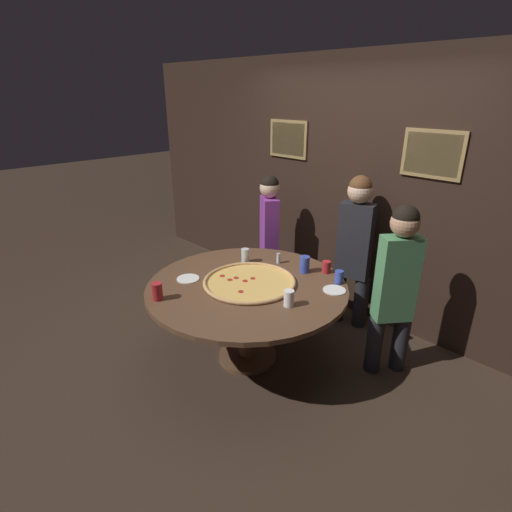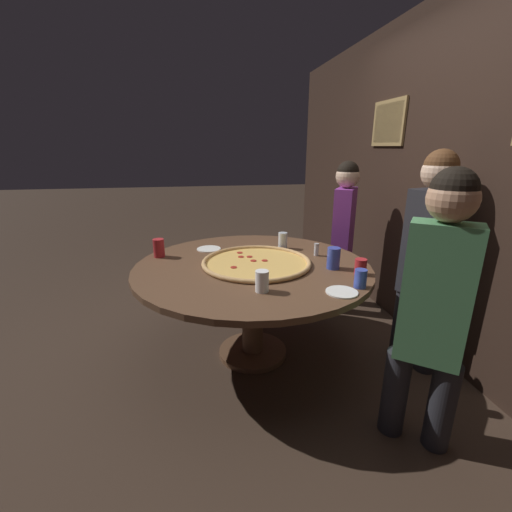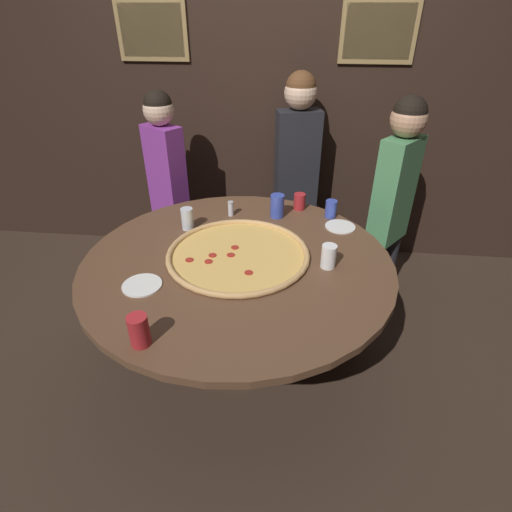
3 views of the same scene
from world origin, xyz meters
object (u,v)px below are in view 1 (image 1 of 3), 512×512
drink_cup_near_right (305,264)px  drink_cup_centre_back (157,291)px  dining_table (247,297)px  diner_far_left (396,282)px  drink_cup_front_edge (326,267)px  diner_side_right (269,231)px  white_plate_near_front (334,290)px  giant_pizza (250,282)px  white_plate_far_back (188,279)px  condiment_shaker (278,258)px  drink_cup_far_left (245,256)px  drink_cup_far_right (339,277)px  diner_side_left (355,244)px  drink_cup_beside_pizza (289,298)px

drink_cup_near_right → drink_cup_centre_back: 1.30m
dining_table → diner_far_left: bearing=38.1°
drink_cup_front_edge → diner_side_right: (-1.01, 0.32, 0.02)m
white_plate_near_front → diner_far_left: diner_far_left is taller
diner_side_right → giant_pizza: bearing=160.2°
white_plate_far_back → white_plate_near_front: 1.24m
white_plate_far_back → condiment_shaker: size_ratio=2.01×
drink_cup_far_left → giant_pizza: bearing=-38.7°
giant_pizza → condiment_shaker: 0.51m
giant_pizza → drink_cup_far_right: size_ratio=6.94×
drink_cup_far_left → diner_side_right: diner_side_right is taller
diner_side_right → drink_cup_far_left: bearing=150.8°
drink_cup_far_left → diner_side_left: size_ratio=0.09×
drink_cup_near_right → white_plate_near_front: size_ratio=0.80×
dining_table → drink_cup_far_right: bearing=47.0°
dining_table → drink_cup_front_edge: (0.32, 0.67, 0.17)m
condiment_shaker → giant_pizza: bearing=-76.2°
white_plate_far_back → white_plate_near_front: bearing=35.4°
dining_table → drink_cup_far_right: size_ratio=14.87×
white_plate_near_front → diner_side_left: 0.80m
diner_side_left → diner_side_right: 0.99m
drink_cup_front_edge → white_plate_near_front: drink_cup_front_edge is taller
white_plate_far_back → condiment_shaker: bearing=68.9°
drink_cup_front_edge → condiment_shaker: bearing=-161.8°
drink_cup_front_edge → white_plate_near_front: 0.35m
white_plate_far_back → diner_side_right: bearing=101.2°
white_plate_far_back → diner_side_right: (-0.25, 1.28, 0.06)m
drink_cup_centre_back → diner_side_right: diner_side_right is taller
diner_far_left → white_plate_near_front: bearing=-11.0°
giant_pizza → diner_side_left: 1.18m
drink_cup_front_edge → white_plate_far_back: 1.22m
white_plate_near_front → diner_side_right: (-1.27, 0.56, 0.06)m
drink_cup_beside_pizza → white_plate_far_back: bearing=-163.7°
dining_table → drink_cup_near_right: drink_cup_near_right is taller
drink_cup_far_right → diner_side_right: size_ratio=0.08×
dining_table → white_plate_near_front: 0.73m
dining_table → diner_side_right: 1.22m
giant_pizza → drink_cup_beside_pizza: bearing=-6.2°
drink_cup_near_right → condiment_shaker: drink_cup_near_right is taller
white_plate_near_front → diner_side_left: size_ratio=0.12×
giant_pizza → white_plate_near_front: size_ratio=4.23×
giant_pizza → diner_side_left: size_ratio=0.51×
dining_table → white_plate_far_back: (-0.43, -0.29, 0.12)m
dining_table → drink_cup_far_left: (-0.35, 0.31, 0.19)m
condiment_shaker → diner_side_left: size_ratio=0.06×
drink_cup_front_edge → diner_side_left: size_ratio=0.07×
drink_cup_centre_back → condiment_shaker: size_ratio=1.44×
drink_cup_front_edge → diner_far_left: bearing=7.0°
drink_cup_near_right → diner_far_left: 0.79m
white_plate_far_back → diner_side_left: (0.72, 1.46, 0.13)m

